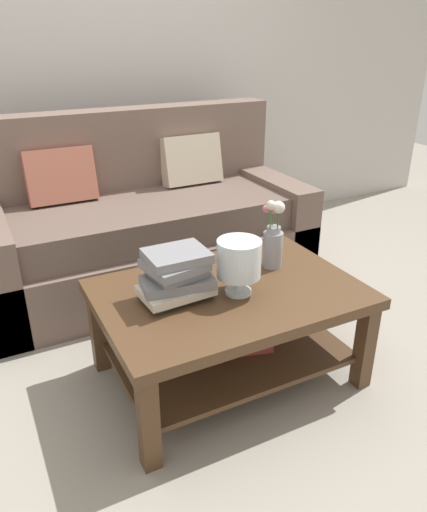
# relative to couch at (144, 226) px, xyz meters

# --- Properties ---
(ground_plane) EXTENTS (10.00, 10.00, 0.00)m
(ground_plane) POSITION_rel_couch_xyz_m (-0.02, -0.86, -0.36)
(ground_plane) COLOR gray
(back_wall) EXTENTS (6.40, 0.12, 2.70)m
(back_wall) POSITION_rel_couch_xyz_m (-0.02, 0.79, 0.99)
(back_wall) COLOR #BCB7B2
(back_wall) RESTS_ON ground
(couch) EXTENTS (2.02, 0.90, 1.06)m
(couch) POSITION_rel_couch_xyz_m (0.00, 0.00, 0.00)
(couch) COLOR brown
(couch) RESTS_ON ground
(coffee_table) EXTENTS (1.15, 0.79, 0.47)m
(coffee_table) POSITION_rel_couch_xyz_m (-0.01, -1.15, -0.03)
(coffee_table) COLOR #4C331E
(coffee_table) RESTS_ON ground
(book_stack_main) EXTENTS (0.32, 0.25, 0.22)m
(book_stack_main) POSITION_rel_couch_xyz_m (-0.25, -1.11, 0.21)
(book_stack_main) COLOR #3D6075
(book_stack_main) RESTS_ON coffee_table
(glass_hurricane_vase) EXTENTS (0.19, 0.19, 0.25)m
(glass_hurricane_vase) POSITION_rel_couch_xyz_m (0.01, -1.20, 0.26)
(glass_hurricane_vase) COLOR silver
(glass_hurricane_vase) RESTS_ON coffee_table
(flower_pitcher) EXTENTS (0.10, 0.11, 0.34)m
(flower_pitcher) POSITION_rel_couch_xyz_m (0.28, -1.04, 0.25)
(flower_pitcher) COLOR gray
(flower_pitcher) RESTS_ON coffee_table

